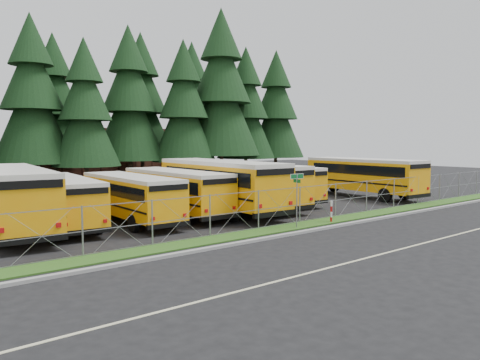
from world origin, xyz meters
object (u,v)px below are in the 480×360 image
(bus_0, at_px, (11,200))
(street_sign, at_px, (297,189))
(bus_1, at_px, (62,202))
(bus_3, at_px, (173,193))
(bus_east, at_px, (360,178))
(bus_6, at_px, (270,184))
(striped_bollard, at_px, (331,212))
(bus_2, at_px, (128,199))
(bus_5, at_px, (245,185))
(bus_4, at_px, (217,186))

(bus_0, distance_m, street_sign, 14.16)
(bus_1, height_order, bus_3, bus_3)
(bus_0, xyz_separation_m, bus_east, (25.28, -1.81, -0.06))
(bus_0, xyz_separation_m, bus_6, (17.45, 0.23, -0.24))
(bus_east, distance_m, striped_bollard, 12.75)
(bus_2, bearing_deg, bus_3, 9.14)
(bus_1, distance_m, bus_5, 11.94)
(bus_2, bearing_deg, bus_4, 0.30)
(bus_3, height_order, bus_east, bus_east)
(bus_2, bearing_deg, bus_1, 166.54)
(bus_east, bearing_deg, bus_3, 178.68)
(bus_2, height_order, bus_east, bus_east)
(bus_5, height_order, bus_east, bus_east)
(bus_3, xyz_separation_m, striped_bollard, (5.47, -7.54, -0.76))
(bus_0, distance_m, bus_1, 2.43)
(bus_5, bearing_deg, bus_east, -3.49)
(bus_1, height_order, bus_2, bus_1)
(bus_east, relative_size, striped_bollard, 9.72)
(bus_1, distance_m, bus_6, 15.05)
(bus_6, bearing_deg, bus_0, -173.73)
(bus_1, height_order, bus_6, bus_6)
(bus_3, distance_m, street_sign, 8.06)
(bus_east, xyz_separation_m, street_sign, (-13.73, -6.37, 0.51))
(bus_0, bearing_deg, bus_4, 0.25)
(bus_5, relative_size, street_sign, 4.03)
(bus_5, height_order, striped_bollard, bus_5)
(bus_3, height_order, street_sign, street_sign)
(bus_0, bearing_deg, bus_6, 6.73)
(bus_4, bearing_deg, bus_1, 176.95)
(bus_0, bearing_deg, bus_2, -4.51)
(bus_1, distance_m, bus_4, 9.27)
(bus_2, xyz_separation_m, striped_bollard, (8.57, -7.11, -0.70))
(bus_1, bearing_deg, bus_5, 3.81)
(bus_4, height_order, bus_5, bus_4)
(bus_4, bearing_deg, bus_2, -178.04)
(bus_6, xyz_separation_m, striped_bollard, (-3.19, -8.40, -0.75))
(bus_1, distance_m, striped_bollard, 14.31)
(bus_2, height_order, striped_bollard, bus_2)
(bus_0, height_order, street_sign, bus_0)
(bus_3, height_order, bus_4, bus_4)
(bus_east, height_order, striped_bollard, bus_east)
(bus_6, height_order, striped_bollard, bus_6)
(bus_east, bearing_deg, street_sign, -152.36)
(bus_0, height_order, bus_4, bus_4)
(bus_6, height_order, bus_east, bus_east)
(bus_5, bearing_deg, bus_0, 179.62)
(bus_1, bearing_deg, bus_2, -8.60)
(bus_4, relative_size, bus_5, 1.09)
(bus_3, xyz_separation_m, bus_5, (5.55, -0.05, 0.12))
(bus_5, xyz_separation_m, street_sign, (-2.79, -7.49, 0.55))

